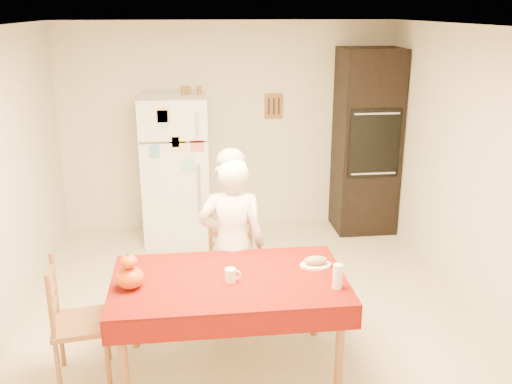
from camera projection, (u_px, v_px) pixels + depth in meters
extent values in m
plane|color=#BDAE89|center=(249.00, 313.00, 5.16)|extent=(4.50, 4.50, 0.00)
cube|color=beige|center=(228.00, 127.00, 6.90)|extent=(4.00, 0.02, 2.50)
cube|color=beige|center=(300.00, 321.00, 2.65)|extent=(4.00, 0.02, 2.50)
cube|color=beige|center=(475.00, 173.00, 5.00)|extent=(0.02, 4.50, 2.50)
cube|color=white|center=(248.00, 26.00, 4.38)|extent=(4.00, 4.50, 0.02)
cube|color=brown|center=(274.00, 106.00, 6.87)|extent=(0.22, 0.02, 0.30)
cube|color=white|center=(175.00, 169.00, 6.60)|extent=(0.75, 0.70, 1.70)
cube|color=silver|center=(197.00, 124.00, 6.09)|extent=(0.03, 0.03, 0.25)
cube|color=silver|center=(199.00, 190.00, 6.32)|extent=(0.03, 0.03, 0.60)
cube|color=black|center=(366.00, 142.00, 6.83)|extent=(0.70, 0.60, 2.20)
cube|color=black|center=(375.00, 144.00, 6.52)|extent=(0.59, 0.02, 0.80)
cylinder|color=brown|center=(124.00, 365.00, 3.81)|extent=(0.06, 0.06, 0.71)
cylinder|color=brown|center=(134.00, 307.00, 4.55)|extent=(0.06, 0.06, 0.71)
cylinder|color=brown|center=(339.00, 350.00, 3.98)|extent=(0.06, 0.06, 0.71)
cylinder|color=brown|center=(315.00, 297.00, 4.72)|extent=(0.06, 0.06, 0.71)
cube|color=brown|center=(229.00, 282.00, 4.15)|extent=(1.60, 0.90, 0.04)
cube|color=#570A05|center=(229.00, 279.00, 4.14)|extent=(1.70, 1.00, 0.01)
cylinder|color=brown|center=(208.00, 303.00, 4.90)|extent=(0.04, 0.04, 0.43)
cylinder|color=brown|center=(212.00, 284.00, 5.23)|extent=(0.04, 0.04, 0.43)
cylinder|color=brown|center=(250.00, 303.00, 4.90)|extent=(0.04, 0.04, 0.43)
cylinder|color=brown|center=(251.00, 285.00, 5.22)|extent=(0.04, 0.04, 0.43)
cube|color=brown|center=(230.00, 269.00, 4.99)|extent=(0.47, 0.45, 0.04)
cube|color=brown|center=(231.00, 236.00, 5.08)|extent=(0.36, 0.08, 0.50)
cylinder|color=brown|center=(108.00, 362.00, 4.09)|extent=(0.04, 0.04, 0.43)
cylinder|color=brown|center=(58.00, 369.00, 4.01)|extent=(0.04, 0.04, 0.43)
cylinder|color=brown|center=(107.00, 335.00, 4.42)|extent=(0.04, 0.04, 0.43)
cylinder|color=brown|center=(61.00, 341.00, 4.34)|extent=(0.04, 0.04, 0.43)
cube|color=brown|center=(81.00, 323.00, 4.14)|extent=(0.45, 0.47, 0.04)
cube|color=brown|center=(53.00, 295.00, 4.02)|extent=(0.08, 0.36, 0.50)
imported|color=white|center=(232.00, 246.00, 4.70)|extent=(0.59, 0.43, 1.53)
cylinder|color=white|center=(230.00, 275.00, 4.08)|extent=(0.08, 0.08, 0.10)
ellipsoid|color=#CE4704|center=(130.00, 278.00, 3.98)|extent=(0.20, 0.20, 0.15)
ellipsoid|color=red|center=(129.00, 262.00, 3.94)|extent=(0.12, 0.12, 0.09)
cylinder|color=white|center=(337.00, 276.00, 3.98)|extent=(0.07, 0.07, 0.18)
cylinder|color=white|center=(316.00, 265.00, 4.33)|extent=(0.24, 0.24, 0.02)
ellipsoid|color=#9F834E|center=(316.00, 260.00, 4.32)|extent=(0.18, 0.10, 0.06)
cylinder|color=brown|center=(183.00, 90.00, 6.38)|extent=(0.05, 0.05, 0.10)
cylinder|color=brown|center=(189.00, 90.00, 6.39)|extent=(0.05, 0.05, 0.10)
cylinder|color=#91521A|center=(199.00, 90.00, 6.40)|extent=(0.05, 0.05, 0.10)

